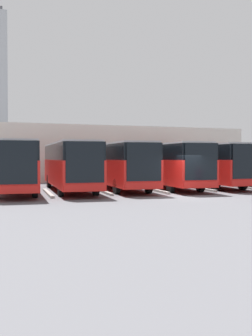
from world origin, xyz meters
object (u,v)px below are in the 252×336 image
object	(u,v)px
bus_0	(247,163)
bus_3	(118,164)
bus_1	(205,163)
bus_5	(15,165)
bus_4	(70,164)
bus_2	(165,164)

from	to	relation	value
bus_0	bus_3	bearing A→B (deg)	3.61
bus_0	bus_1	size ratio (longest dim) A/B	1.00
bus_5	bus_4	bearing A→B (deg)	-174.36
bus_1	bus_4	distance (m)	11.11
bus_4	bus_5	xyz separation A→B (m)	(3.70, 0.01, 0.00)
bus_4	bus_1	bearing A→B (deg)	-172.49
bus_2	bus_0	bearing A→B (deg)	-174.89
bus_1	bus_5	size ratio (longest dim) A/B	1.00
bus_4	bus_5	world-z (taller)	same
bus_1	bus_2	distance (m)	3.72
bus_2	bus_4	size ratio (longest dim) A/B	1.00
bus_1	bus_5	bearing A→B (deg)	7.04
bus_0	bus_1	world-z (taller)	same
bus_2	bus_5	xyz separation A→B (m)	(11.11, 0.05, 0.00)
bus_2	bus_5	size ratio (longest dim) A/B	1.00
bus_0	bus_3	world-z (taller)	same
bus_1	bus_3	bearing A→B (deg)	5.81
bus_2	bus_5	world-z (taller)	same
bus_3	bus_5	distance (m)	7.41
bus_1	bus_4	xyz separation A→B (m)	(11.11, 0.39, 0.00)
bus_5	bus_0	bearing A→B (deg)	-174.52
bus_0	bus_4	distance (m)	14.81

